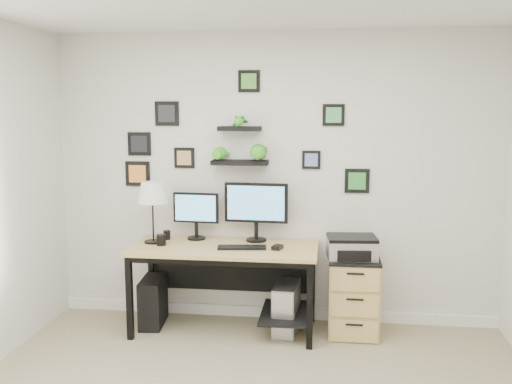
# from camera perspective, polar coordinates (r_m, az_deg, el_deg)

# --- Properties ---
(room) EXTENTS (4.00, 4.00, 4.00)m
(room) POSITION_cam_1_polar(r_m,az_deg,el_deg) (5.41, 1.77, -11.91)
(room) COLOR tan
(room) RESTS_ON ground
(desk) EXTENTS (1.60, 0.70, 0.75)m
(desk) POSITION_cam_1_polar(r_m,az_deg,el_deg) (4.98, -2.71, -6.77)
(desk) COLOR tan
(desk) RESTS_ON ground
(monitor_left) EXTENTS (0.42, 0.17, 0.43)m
(monitor_left) POSITION_cam_1_polar(r_m,az_deg,el_deg) (5.16, -6.03, -2.02)
(monitor_left) COLOR black
(monitor_left) RESTS_ON desk
(monitor_right) EXTENTS (0.57, 0.19, 0.53)m
(monitor_right) POSITION_cam_1_polar(r_m,az_deg,el_deg) (5.04, 0.01, -1.49)
(monitor_right) COLOR black
(monitor_right) RESTS_ON desk
(keyboard) EXTENTS (0.42, 0.18, 0.02)m
(keyboard) POSITION_cam_1_polar(r_m,az_deg,el_deg) (4.85, -1.41, -5.56)
(keyboard) COLOR black
(keyboard) RESTS_ON desk
(mouse) EXTENTS (0.10, 0.13, 0.03)m
(mouse) POSITION_cam_1_polar(r_m,az_deg,el_deg) (4.82, 2.15, -5.55)
(mouse) COLOR black
(mouse) RESTS_ON desk
(table_lamp) EXTENTS (0.26, 0.26, 0.54)m
(table_lamp) POSITION_cam_1_polar(r_m,az_deg,el_deg) (5.06, -10.33, -0.21)
(table_lamp) COLOR black
(table_lamp) RESTS_ON desk
(mug) EXTENTS (0.08, 0.08, 0.09)m
(mug) POSITION_cam_1_polar(r_m,az_deg,el_deg) (5.02, -9.46, -4.76)
(mug) COLOR black
(mug) RESTS_ON desk
(pen_cup) EXTENTS (0.06, 0.06, 0.08)m
(pen_cup) POSITION_cam_1_polar(r_m,az_deg,el_deg) (5.23, -8.91, -4.27)
(pen_cup) COLOR black
(pen_cup) RESTS_ON desk
(pc_tower_black) EXTENTS (0.23, 0.44, 0.42)m
(pc_tower_black) POSITION_cam_1_polar(r_m,az_deg,el_deg) (5.28, -10.25, -10.72)
(pc_tower_black) COLOR black
(pc_tower_black) RESTS_ON ground
(pc_tower_grey) EXTENTS (0.23, 0.45, 0.43)m
(pc_tower_grey) POSITION_cam_1_polar(r_m,az_deg,el_deg) (5.04, 3.05, -11.51)
(pc_tower_grey) COLOR gray
(pc_tower_grey) RESTS_ON ground
(file_cabinet) EXTENTS (0.43, 0.53, 0.67)m
(file_cabinet) POSITION_cam_1_polar(r_m,az_deg,el_deg) (5.06, 9.72, -10.11)
(file_cabinet) COLOR tan
(file_cabinet) RESTS_ON ground
(printer) EXTENTS (0.44, 0.37, 0.19)m
(printer) POSITION_cam_1_polar(r_m,az_deg,el_deg) (4.91, 9.55, -5.46)
(printer) COLOR silver
(printer) RESTS_ON file_cabinet
(wall_decor) EXTENTS (2.23, 0.18, 1.07)m
(wall_decor) POSITION_cam_1_polar(r_m,az_deg,el_deg) (5.07, -1.91, 5.08)
(wall_decor) COLOR black
(wall_decor) RESTS_ON ground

